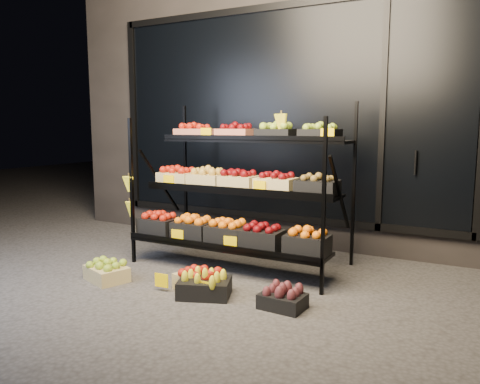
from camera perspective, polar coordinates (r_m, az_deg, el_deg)
The scene contains 9 objects.
ground at distance 4.38m, azimuth -3.95°, elevation -10.88°, with size 24.00×24.00×0.00m, color #514F4C.
building at distance 6.49m, azimuth 8.28°, elevation 10.86°, with size 6.00×2.08×3.50m.
display_rack at distance 4.71m, azimuth -0.31°, elevation 0.33°, with size 2.18×1.02×1.66m.
tag_floor_a at distance 4.17m, azimuth -9.55°, elevation -11.10°, with size 0.13×0.01×0.12m, color #FFCF00.
tag_floor_b at distance 3.92m, azimuth -3.94°, elevation -12.29°, with size 0.13×0.01×0.12m, color #FFCF00.
floor_crate_left at distance 4.55m, azimuth -15.96°, elevation -9.21°, with size 0.47×0.40×0.20m.
floor_crate_midleft at distance 4.01m, azimuth -4.35°, elevation -11.21°, with size 0.51×0.45×0.21m.
floor_crate_midright at distance 4.16m, azimuth -4.94°, elevation -10.58°, with size 0.47×0.40×0.20m.
floor_crate_right at distance 3.77m, azimuth 5.22°, elevation -12.74°, with size 0.36×0.27×0.18m.
Camera 1 is at (2.20, -3.51, 1.42)m, focal length 35.00 mm.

